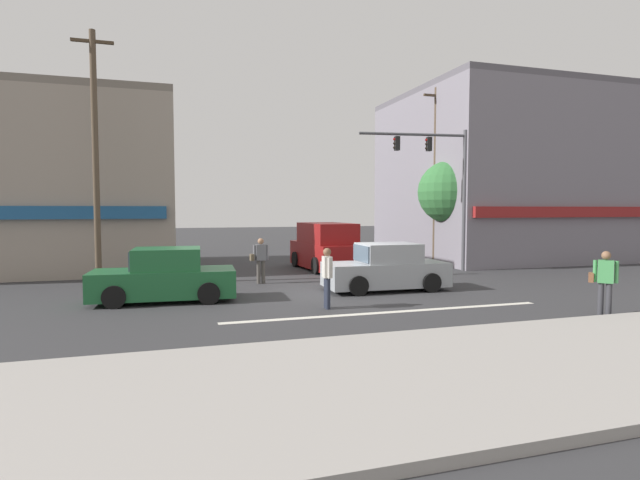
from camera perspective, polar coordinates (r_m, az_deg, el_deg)
ground_plane at (r=16.64m, az=2.86°, el=-5.90°), size 120.00×120.00×0.00m
lane_marking_stripe at (r=13.46m, az=8.05°, el=-8.16°), size 9.00×0.24×0.01m
sidewalk_curb at (r=9.31m, az=21.68°, el=-13.22°), size 40.00×5.00×0.16m
building_left_block at (r=25.93m, az=-31.64°, el=5.52°), size 13.55×8.30×7.73m
building_right_corner at (r=30.25m, az=19.93°, el=6.79°), size 11.04×10.38×9.11m
street_tree at (r=25.01m, az=14.58°, el=5.29°), size 3.04×3.04×5.08m
utility_pole_near_left at (r=19.62m, az=-24.28°, el=8.85°), size 1.40×0.22×8.99m
utility_pole_far_right at (r=25.37m, az=13.08°, el=7.40°), size 1.40×0.22×8.66m
traffic_light_mast at (r=22.66m, az=13.97°, el=7.10°), size 4.85×0.81×6.20m
sedan_parked_curbside at (r=16.97m, az=7.55°, el=-3.32°), size 4.15×1.98×1.58m
sedan_crossing_leftbound at (r=15.49m, az=-17.32°, el=-4.10°), size 4.20×2.07×1.58m
van_approaching_near at (r=22.44m, az=0.60°, el=-0.86°), size 2.23×4.69×2.11m
pedestrian_foreground_with_bag at (r=14.59m, az=29.73°, el=-3.92°), size 0.54×0.62×1.67m
pedestrian_mid_crossing at (r=13.66m, az=0.82°, el=-3.93°), size 0.25×0.57×1.67m
pedestrian_far_side at (r=18.38m, az=-6.85°, el=-2.03°), size 0.67×0.29×1.67m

